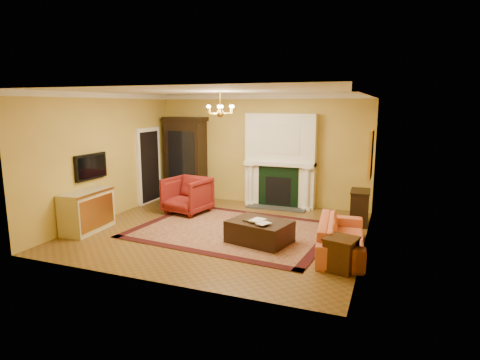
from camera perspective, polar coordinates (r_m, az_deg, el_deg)
The scene contains 26 objects.
floor at distance 8.90m, azimuth -2.68°, elevation -7.27°, with size 6.00×5.50×0.02m, color brown.
ceiling at distance 8.47m, azimuth -2.86°, elevation 12.56°, with size 6.00×5.50×0.02m, color silver.
wall_back at distance 11.12m, azimuth 3.02°, elevation 4.31°, with size 6.00×0.02×3.00m, color gold.
wall_front at distance 6.17m, azimuth -13.19°, elevation -1.10°, with size 6.00×0.02×3.00m, color gold.
wall_left at distance 10.15m, azimuth -18.52°, elevation 3.16°, with size 0.02×5.50×3.00m, color gold.
wall_right at distance 7.85m, azimuth 17.77°, elevation 1.14°, with size 0.02×5.50×3.00m, color gold.
fireplace at distance 10.80m, azimuth 5.72°, elevation 2.45°, with size 1.90×0.70×2.50m.
crown_molding at distance 9.35m, azimuth -0.42°, elevation 11.96°, with size 6.00×5.50×0.12m.
doorway at distance 11.52m, azimuth -12.81°, elevation 2.00°, with size 0.08×1.05×2.10m.
tv_panel at distance 9.68m, azimuth -20.43°, elevation 1.80°, with size 0.09×0.95×0.58m.
gilt_mirror at distance 9.21m, azimuth 18.12°, elevation 3.42°, with size 0.06×0.76×1.05m.
chandelier at distance 8.47m, azimuth -2.83°, elevation 9.84°, with size 0.63×0.55×0.53m.
oriental_rug at distance 8.89m, azimuth -1.01°, elevation -7.15°, with size 4.15×3.11×0.02m, color #4E1019.
china_cabinet at distance 11.79m, azimuth -7.69°, elevation 2.83°, with size 1.14×0.52×2.28m, color black.
wingback_armchair at distance 10.26m, azimuth -7.52°, elevation -1.93°, with size 0.99×0.92×1.01m, color maroon.
pedestal_table at distance 11.05m, azimuth -9.51°, elevation -1.68°, with size 0.38×0.38×0.68m.
commode at distance 9.38m, azimuth -20.93°, elevation -4.14°, with size 0.57×1.20×0.89m, color beige.
coral_sofa at distance 7.77m, azimuth 14.27°, elevation -7.03°, with size 2.10×0.61×0.82m, color #D46B43.
end_table at distance 6.99m, azimuth 14.12°, elevation -10.27°, with size 0.47×0.47×0.54m, color #3A1E10.
console_table at distance 9.64m, azimuth 16.64°, elevation -3.85°, with size 0.40×0.69×0.77m, color black.
leather_ottoman at distance 8.08m, azimuth 2.81°, elevation -7.32°, with size 1.17×0.85×0.44m, color black.
ottoman_tray at distance 7.96m, azimuth 2.38°, elevation -5.84°, with size 0.44×0.34×0.03m, color black.
book_a at distance 7.93m, azimuth 1.79°, elevation -4.60°, with size 0.24×0.03×0.32m, color gray.
book_b at distance 7.75m, azimuth 2.85°, elevation -5.15°, with size 0.20×0.02×0.27m, color gray.
topiary_left at distance 10.87m, azimuth 3.09°, elevation 4.13°, with size 0.18×0.18×0.48m.
topiary_right at distance 10.61m, azimuth 8.34°, elevation 3.59°, with size 0.14×0.14×0.39m.
Camera 1 is at (3.44, -7.74, 2.73)m, focal length 30.00 mm.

